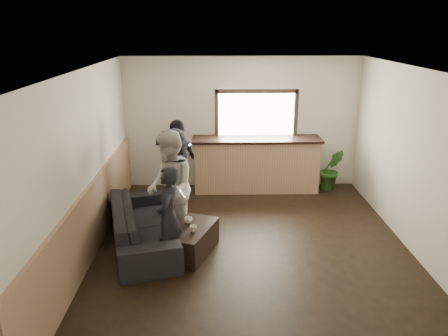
{
  "coord_description": "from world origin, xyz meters",
  "views": [
    {
      "loc": [
        -0.57,
        -6.16,
        3.4
      ],
      "look_at": [
        -0.43,
        0.4,
        1.25
      ],
      "focal_mm": 35.0,
      "sensor_mm": 36.0,
      "label": 1
    }
  ],
  "objects_px": {
    "bar_counter": "(256,161)",
    "person_c": "(174,176)",
    "person_b": "(170,187)",
    "coffee_table": "(191,240)",
    "cup_b": "(194,229)",
    "person_d": "(179,163)",
    "cup_a": "(188,220)",
    "person_a": "(169,216)",
    "sofa": "(143,225)",
    "potted_plant": "(331,169)"
  },
  "relations": [
    {
      "from": "bar_counter",
      "to": "person_c",
      "type": "distance_m",
      "value": 2.24
    },
    {
      "from": "person_c",
      "to": "person_b",
      "type": "bearing_deg",
      "value": 16.06
    },
    {
      "from": "coffee_table",
      "to": "cup_b",
      "type": "height_order",
      "value": "cup_b"
    },
    {
      "from": "bar_counter",
      "to": "person_b",
      "type": "bearing_deg",
      "value": -125.07
    },
    {
      "from": "person_c",
      "to": "person_d",
      "type": "distance_m",
      "value": 0.74
    },
    {
      "from": "cup_a",
      "to": "person_d",
      "type": "distance_m",
      "value": 1.85
    },
    {
      "from": "cup_a",
      "to": "person_b",
      "type": "relative_size",
      "value": 0.07
    },
    {
      "from": "person_a",
      "to": "sofa",
      "type": "bearing_deg",
      "value": -132.51
    },
    {
      "from": "sofa",
      "to": "person_c",
      "type": "bearing_deg",
      "value": -41.43
    },
    {
      "from": "person_a",
      "to": "cup_a",
      "type": "bearing_deg",
      "value": 153.16
    },
    {
      "from": "person_d",
      "to": "person_a",
      "type": "bearing_deg",
      "value": 28.28
    },
    {
      "from": "person_c",
      "to": "person_d",
      "type": "bearing_deg",
      "value": -166.31
    },
    {
      "from": "bar_counter",
      "to": "cup_a",
      "type": "xyz_separation_m",
      "value": [
        -1.3,
        -2.61,
        -0.15
      ]
    },
    {
      "from": "coffee_table",
      "to": "person_d",
      "type": "xyz_separation_m",
      "value": [
        -0.32,
        1.96,
        0.64
      ]
    },
    {
      "from": "cup_a",
      "to": "person_c",
      "type": "height_order",
      "value": "person_c"
    },
    {
      "from": "cup_a",
      "to": "potted_plant",
      "type": "height_order",
      "value": "potted_plant"
    },
    {
      "from": "cup_a",
      "to": "person_c",
      "type": "distance_m",
      "value": 1.16
    },
    {
      "from": "sofa",
      "to": "person_b",
      "type": "xyz_separation_m",
      "value": [
        0.45,
        0.16,
        0.58
      ]
    },
    {
      "from": "bar_counter",
      "to": "cup_a",
      "type": "height_order",
      "value": "bar_counter"
    },
    {
      "from": "cup_a",
      "to": "cup_b",
      "type": "xyz_separation_m",
      "value": [
        0.09,
        -0.3,
        -0.0
      ]
    },
    {
      "from": "coffee_table",
      "to": "sofa",
      "type": "bearing_deg",
      "value": 157.67
    },
    {
      "from": "sofa",
      "to": "cup_a",
      "type": "distance_m",
      "value": 0.78
    },
    {
      "from": "person_c",
      "to": "coffee_table",
      "type": "bearing_deg",
      "value": 32.06
    },
    {
      "from": "cup_b",
      "to": "person_d",
      "type": "xyz_separation_m",
      "value": [
        -0.36,
        2.1,
        0.37
      ]
    },
    {
      "from": "sofa",
      "to": "person_d",
      "type": "xyz_separation_m",
      "value": [
        0.48,
        1.63,
        0.52
      ]
    },
    {
      "from": "bar_counter",
      "to": "coffee_table",
      "type": "bearing_deg",
      "value": -114.27
    },
    {
      "from": "cup_b",
      "to": "person_b",
      "type": "distance_m",
      "value": 0.86
    },
    {
      "from": "coffee_table",
      "to": "cup_a",
      "type": "xyz_separation_m",
      "value": [
        -0.05,
        0.16,
        0.27
      ]
    },
    {
      "from": "potted_plant",
      "to": "person_b",
      "type": "relative_size",
      "value": 0.5
    },
    {
      "from": "bar_counter",
      "to": "person_a",
      "type": "relative_size",
      "value": 1.81
    },
    {
      "from": "cup_a",
      "to": "potted_plant",
      "type": "xyz_separation_m",
      "value": [
        2.91,
        2.56,
        -0.03
      ]
    },
    {
      "from": "bar_counter",
      "to": "sofa",
      "type": "xyz_separation_m",
      "value": [
        -2.05,
        -2.44,
        -0.3
      ]
    },
    {
      "from": "bar_counter",
      "to": "sofa",
      "type": "relative_size",
      "value": 1.16
    },
    {
      "from": "cup_a",
      "to": "person_d",
      "type": "height_order",
      "value": "person_d"
    },
    {
      "from": "sofa",
      "to": "potted_plant",
      "type": "height_order",
      "value": "potted_plant"
    },
    {
      "from": "person_b",
      "to": "person_d",
      "type": "relative_size",
      "value": 1.07
    },
    {
      "from": "person_d",
      "to": "coffee_table",
      "type": "bearing_deg",
      "value": 37.26
    },
    {
      "from": "sofa",
      "to": "cup_b",
      "type": "height_order",
      "value": "sofa"
    },
    {
      "from": "sofa",
      "to": "potted_plant",
      "type": "relative_size",
      "value": 2.56
    },
    {
      "from": "person_a",
      "to": "person_c",
      "type": "xyz_separation_m",
      "value": [
        -0.04,
        1.45,
        0.11
      ]
    },
    {
      "from": "potted_plant",
      "to": "bar_counter",
      "type": "bearing_deg",
      "value": 178.37
    },
    {
      "from": "sofa",
      "to": "person_c",
      "type": "xyz_separation_m",
      "value": [
        0.45,
        0.89,
        0.51
      ]
    },
    {
      "from": "person_b",
      "to": "cup_b",
      "type": "bearing_deg",
      "value": 16.48
    },
    {
      "from": "sofa",
      "to": "person_b",
      "type": "bearing_deg",
      "value": -84.58
    },
    {
      "from": "person_b",
      "to": "person_d",
      "type": "height_order",
      "value": "person_b"
    },
    {
      "from": "cup_b",
      "to": "potted_plant",
      "type": "relative_size",
      "value": 0.11
    },
    {
      "from": "sofa",
      "to": "person_b",
      "type": "height_order",
      "value": "person_b"
    },
    {
      "from": "person_b",
      "to": "person_a",
      "type": "bearing_deg",
      "value": -12.49
    },
    {
      "from": "person_a",
      "to": "person_b",
      "type": "relative_size",
      "value": 0.81
    },
    {
      "from": "sofa",
      "to": "person_d",
      "type": "bearing_deg",
      "value": -31.08
    }
  ]
}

